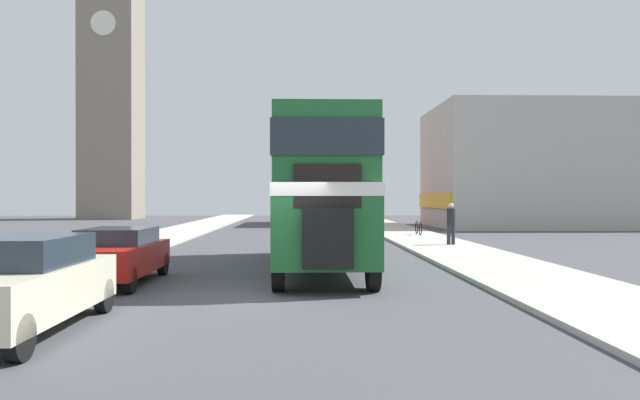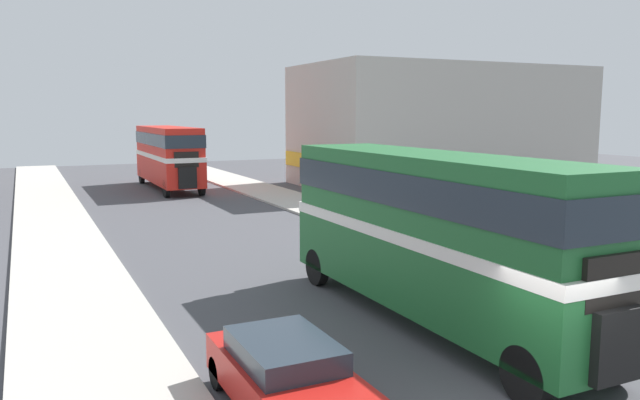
{
  "view_description": "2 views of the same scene",
  "coord_description": "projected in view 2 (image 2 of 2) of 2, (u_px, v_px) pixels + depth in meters",
  "views": [
    {
      "loc": [
        0.7,
        -13.74,
        2.17
      ],
      "look_at": [
        1.26,
        5.16,
        2.09
      ],
      "focal_mm": 35.0,
      "sensor_mm": 36.0,
      "label": 1
    },
    {
      "loc": [
        -7.91,
        -7.51,
        5.32
      ],
      "look_at": [
        1.26,
        11.66,
        2.34
      ],
      "focal_mm": 35.0,
      "sensor_mm": 36.0,
      "label": 2
    }
  ],
  "objects": [
    {
      "name": "bus_distant",
      "position": [
        168.0,
        152.0,
        43.56
      ],
      "size": [
        2.57,
        11.04,
        4.35
      ],
      "color": "red",
      "rests_on": "ground_plane"
    },
    {
      "name": "car_parked_mid",
      "position": [
        288.0,
        377.0,
        10.9
      ],
      "size": [
        1.76,
        4.27,
        1.39
      ],
      "color": "red",
      "rests_on": "ground_plane"
    },
    {
      "name": "pedestrian_walking",
      "position": [
        436.0,
        216.0,
        25.43
      ],
      "size": [
        0.36,
        0.36,
        1.8
      ],
      "color": "#282833",
      "rests_on": "sidewalk_right"
    },
    {
      "name": "shop_building_block",
      "position": [
        441.0,
        126.0,
        47.14
      ],
      "size": [
        20.99,
        11.12,
        8.72
      ],
      "color": "#B2ADA3",
      "rests_on": "ground_plane"
    },
    {
      "name": "double_decker_bus",
      "position": [
        432.0,
        223.0,
        15.6
      ],
      "size": [
        2.49,
        11.1,
        4.32
      ],
      "color": "#1E602D",
      "rests_on": "ground_plane"
    },
    {
      "name": "bicycle_on_pavement",
      "position": [
        351.0,
        208.0,
        31.91
      ],
      "size": [
        0.05,
        1.76,
        0.78
      ],
      "color": "black",
      "rests_on": "sidewalk_right"
    }
  ]
}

